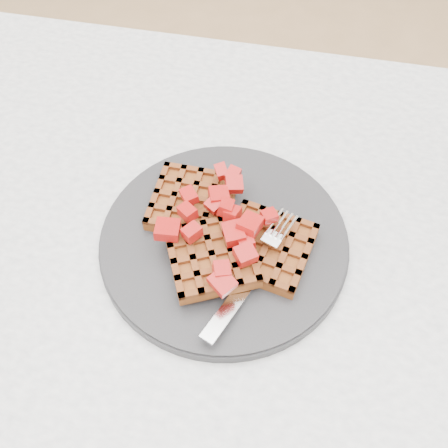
% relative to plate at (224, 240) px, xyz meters
% --- Properties ---
extents(ground, '(4.00, 4.00, 0.00)m').
position_rel_plate_xyz_m(ground, '(0.08, -0.02, -0.76)').
color(ground, tan).
rests_on(ground, ground).
extents(table, '(1.20, 0.80, 0.75)m').
position_rel_plate_xyz_m(table, '(0.08, -0.02, -0.12)').
color(table, white).
rests_on(table, ground).
extents(plate, '(0.28, 0.28, 0.02)m').
position_rel_plate_xyz_m(plate, '(0.00, 0.00, 0.00)').
color(plate, black).
rests_on(plate, table).
extents(waffles, '(0.20, 0.18, 0.03)m').
position_rel_plate_xyz_m(waffles, '(0.00, -0.00, 0.02)').
color(waffles, brown).
rests_on(waffles, plate).
extents(strawberry_pile, '(0.15, 0.15, 0.02)m').
position_rel_plate_xyz_m(strawberry_pile, '(0.00, 0.00, 0.05)').
color(strawberry_pile, '#890001').
rests_on(strawberry_pile, waffles).
extents(fork, '(0.09, 0.18, 0.02)m').
position_rel_plate_xyz_m(fork, '(0.04, -0.04, 0.02)').
color(fork, silver).
rests_on(fork, plate).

